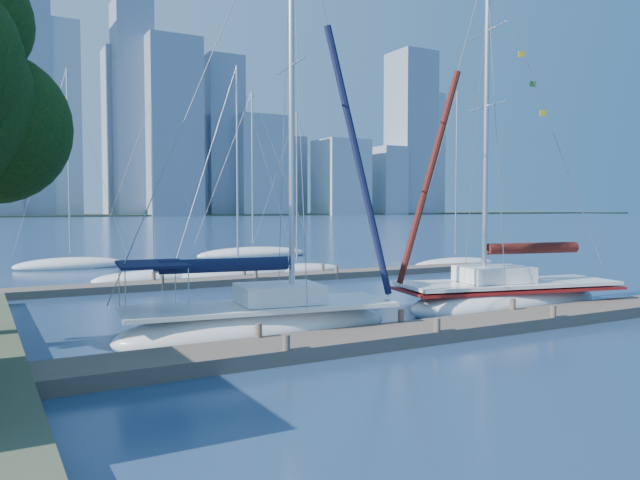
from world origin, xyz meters
TOP-DOWN VIEW (x-y plane):
  - ground at (0.00, 0.00)m, footprint 700.00×700.00m
  - near_dock at (0.00, 0.00)m, footprint 26.00×2.00m
  - far_dock at (2.00, 16.00)m, footprint 30.00×1.80m
  - far_shore at (0.00, 320.00)m, footprint 800.00×100.00m
  - sailboat_navy at (-4.25, 2.53)m, footprint 9.39×4.09m
  - sailboat_maroon at (6.69, 2.81)m, footprint 9.95×4.99m
  - bg_boat_1 at (-3.46, 19.03)m, footprint 6.70×2.16m
  - bg_boat_2 at (1.33, 18.60)m, footprint 7.94×2.86m
  - bg_boat_3 at (5.24, 18.72)m, footprint 6.54×2.27m
  - bg_boat_5 at (16.87, 17.56)m, footprint 7.17×3.32m
  - bg_boat_6 at (-6.45, 29.41)m, footprint 7.50×3.97m
  - bg_boat_7 at (8.01, 32.26)m, footprint 9.83×5.60m
  - skyline at (25.59, 290.07)m, footprint 503.68×51.31m

SIDE VIEW (x-z plane):
  - ground at x=0.00m, z-range 0.00..0.00m
  - far_shore at x=0.00m, z-range -0.75..0.75m
  - far_dock at x=2.00m, z-range 0.00..0.36m
  - near_dock at x=0.00m, z-range 0.00..0.40m
  - bg_boat_1 at x=-3.46m, z-range -4.86..5.30m
  - bg_boat_3 at x=5.24m, z-range -4.87..5.31m
  - bg_boat_5 at x=16.87m, z-range -5.90..6.37m
  - bg_boat_2 at x=1.33m, z-range -6.03..6.53m
  - bg_boat_6 at x=-6.45m, z-range -6.58..7.12m
  - bg_boat_7 at x=8.01m, z-range -6.68..7.24m
  - sailboat_maroon at x=6.69m, z-range -6.16..8.24m
  - sailboat_navy at x=-4.25m, z-range -6.49..8.81m
  - skyline at x=25.59m, z-range -17.65..89.30m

